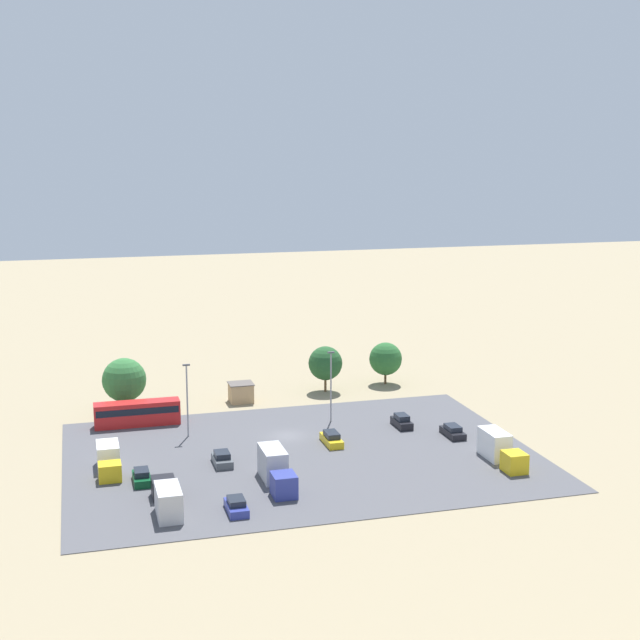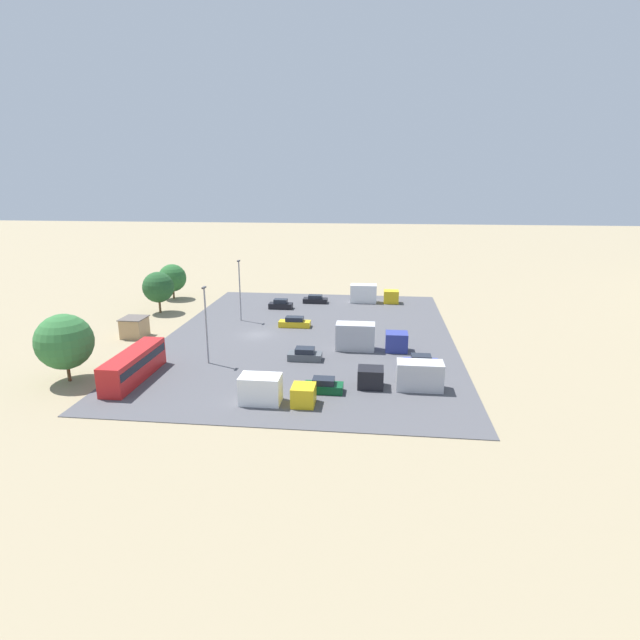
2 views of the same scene
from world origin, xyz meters
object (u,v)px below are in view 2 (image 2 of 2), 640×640
parked_car_4 (281,305)px  parked_truck_3 (406,376)px  bus (134,365)px  parked_truck_2 (371,294)px  shed_building (135,327)px  parked_car_5 (315,300)px  parked_car_2 (421,362)px  parked_car_1 (305,355)px  parked_truck_1 (367,338)px  parked_car_0 (324,386)px  parked_truck_0 (273,391)px  parked_car_3 (295,323)px

parked_car_4 → parked_truck_3: 37.82m
bus → parked_truck_2: parked_truck_2 is taller
parked_car_4 → shed_building: bearing=-44.1°
bus → parked_truck_2: 46.90m
parked_car_4 → parked_truck_2: size_ratio=0.47×
bus → parked_car_5: (-37.99, 15.42, -1.11)m
parked_car_2 → parked_car_5: parked_car_2 is taller
shed_building → parked_car_1: bearing=74.6°
parked_car_1 → parked_truck_3: bearing=57.4°
parked_car_2 → parked_truck_1: size_ratio=0.45×
parked_car_5 → parked_truck_2: 10.12m
parked_car_0 → parked_car_4: (-34.27, -11.03, 0.06)m
parked_car_0 → parked_car_2: 13.57m
parked_car_0 → parked_car_1: 9.92m
parked_truck_0 → parked_truck_1: size_ratio=0.80×
parked_car_1 → parked_car_2: 13.91m
parked_car_0 → shed_building: bearing=-119.8°
parked_car_5 → parked_truck_1: (25.11, 9.77, 1.00)m
parked_car_0 → parked_truck_3: 8.69m
parked_truck_3 → parked_car_1: bearing=57.4°
parked_car_2 → parked_truck_1: (-5.51, -6.47, 0.99)m
parked_car_0 → parked_truck_0: size_ratio=0.54×
parked_truck_0 → parked_car_3: bearing=-175.3°
bus → parked_car_5: size_ratio=2.54×
parked_truck_2 → bus: bearing=-32.8°
bus → parked_truck_3: bearing=1.5°
parked_car_3 → parked_car_5: 15.63m
parked_car_0 → parked_car_2: (-8.48, 10.60, -0.02)m
parked_car_4 → parked_truck_2: parked_truck_2 is taller
parked_car_2 → parked_truck_2: bearing=11.0°
shed_building → parked_car_0: size_ratio=0.87×
parked_truck_0 → parked_truck_3: parked_truck_3 is taller
parked_car_1 → parked_truck_0: bearing=-6.3°
parked_car_5 → shed_building: bearing=-45.0°
parked_truck_2 → parked_car_2: bearing=11.0°
parked_truck_1 → parked_car_5: bearing=-158.7°
parked_car_0 → parked_truck_0: 5.75m
parked_car_2 → parked_car_5: size_ratio=0.94×
parked_car_3 → parked_car_5: size_ratio=1.08×
parked_car_2 → parked_truck_3: size_ratio=0.46×
parked_car_1 → parked_car_2: parked_car_1 is taller
parked_car_5 → parked_car_2: bearing=27.9°
parked_truck_0 → parked_truck_3: 14.10m
parked_car_1 → parked_truck_0: (12.64, -1.39, 0.65)m
parked_truck_2 → parked_car_4: bearing=-67.9°
parked_car_0 → parked_car_4: 36.00m
shed_building → parked_truck_3: (14.42, 36.92, 0.05)m
parked_car_4 → parked_truck_1: bearing=36.8°
parked_car_4 → parked_truck_0: bearing=9.6°
parked_truck_0 → parked_car_4: bearing=-170.4°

